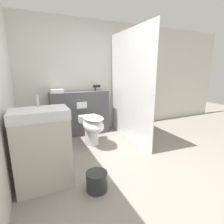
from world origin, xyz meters
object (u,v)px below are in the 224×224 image
Objects in this scene: toilet at (92,127)px; sink_vanity at (43,149)px; waste_bin at (97,181)px; hair_drier at (97,86)px.

toilet is 1.29m from sink_vanity.
waste_bin is (0.55, -0.37, -0.38)m from sink_vanity.
sink_vanity is at bearing -136.07° from toilet.
sink_vanity is 0.77m from waste_bin.
toilet is 2.78× the size of waste_bin.
sink_vanity is at bearing -128.93° from hair_drier.
sink_vanity is 4.33× the size of waste_bin.
waste_bin is (-0.37, -1.27, -0.26)m from toilet.
hair_drier reaches higher than toilet.
hair_drier is (0.36, 0.70, 0.70)m from toilet.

